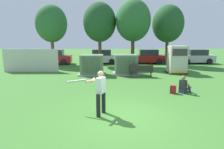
# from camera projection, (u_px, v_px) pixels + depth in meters

# --- Properties ---
(ground_plane) EXTENTS (96.00, 96.00, 0.00)m
(ground_plane) POSITION_uv_depth(u_px,v_px,m) (121.00, 117.00, 7.64)
(ground_plane) COLOR #3D752D
(fence_panel) EXTENTS (4.80, 0.12, 2.00)m
(fence_panel) POSITION_uv_depth(u_px,v_px,m) (31.00, 60.00, 17.69)
(fence_panel) COLOR beige
(fence_panel) RESTS_ON ground
(transformer_west) EXTENTS (2.10, 1.70, 1.62)m
(transformer_west) POSITION_uv_depth(u_px,v_px,m) (92.00, 65.00, 16.24)
(transformer_west) COLOR #9E9B93
(transformer_west) RESTS_ON ground
(transformer_mid_west) EXTENTS (2.10, 1.70, 1.62)m
(transformer_mid_west) POSITION_uv_depth(u_px,v_px,m) (126.00, 65.00, 16.39)
(transformer_mid_west) COLOR #9E9B93
(transformer_mid_west) RESTS_ON ground
(generator_enclosure) EXTENTS (1.60, 1.40, 2.30)m
(generator_enclosure) POSITION_uv_depth(u_px,v_px,m) (177.00, 60.00, 16.83)
(generator_enclosure) COLOR #262626
(generator_enclosure) RESTS_ON ground
(park_bench) EXTENTS (1.83, 0.59, 0.92)m
(park_bench) POSITION_uv_depth(u_px,v_px,m) (141.00, 70.00, 15.36)
(park_bench) COLOR #2D2823
(park_bench) RESTS_ON ground
(batter) EXTENTS (1.57, 0.90, 1.74)m
(batter) POSITION_uv_depth(u_px,v_px,m) (100.00, 90.00, 7.71)
(batter) COLOR black
(batter) RESTS_ON ground
(sports_ball) EXTENTS (0.09, 0.09, 0.09)m
(sports_ball) POSITION_uv_depth(u_px,v_px,m) (117.00, 123.00, 7.01)
(sports_ball) COLOR white
(sports_ball) RESTS_ON ground
(seated_spectator) EXTENTS (0.78, 0.69, 0.96)m
(seated_spectator) POSITION_uv_depth(u_px,v_px,m) (184.00, 86.00, 10.92)
(seated_spectator) COLOR #282D4C
(seated_spectator) RESTS_ON ground
(backpack) EXTENTS (0.36, 0.33, 0.44)m
(backpack) POSITION_uv_depth(u_px,v_px,m) (173.00, 89.00, 10.84)
(backpack) COLOR maroon
(backpack) RESTS_ON ground
(tree_left) EXTENTS (3.40, 3.40, 6.50)m
(tree_left) POSITION_uv_depth(u_px,v_px,m) (51.00, 24.00, 21.88)
(tree_left) COLOR brown
(tree_left) RESTS_ON ground
(tree_center_left) EXTENTS (3.48, 3.48, 6.64)m
(tree_center_left) POSITION_uv_depth(u_px,v_px,m) (100.00, 22.00, 21.24)
(tree_center_left) COLOR brown
(tree_center_left) RESTS_ON ground
(tree_center_right) EXTENTS (3.56, 3.56, 6.81)m
(tree_center_right) POSITION_uv_depth(u_px,v_px,m) (133.00, 21.00, 20.47)
(tree_center_right) COLOR #4C3828
(tree_center_right) RESTS_ON ground
(tree_right) EXTENTS (3.38, 3.38, 6.46)m
(tree_right) POSITION_uv_depth(u_px,v_px,m) (168.00, 24.00, 21.78)
(tree_right) COLOR #4C3828
(tree_right) RESTS_ON ground
(parked_car_leftmost) EXTENTS (4.31, 2.15, 1.62)m
(parked_car_leftmost) POSITION_uv_depth(u_px,v_px,m) (53.00, 58.00, 22.79)
(parked_car_leftmost) COLOR maroon
(parked_car_leftmost) RESTS_ON ground
(parked_car_left_of_center) EXTENTS (4.21, 1.94, 1.62)m
(parked_car_left_of_center) POSITION_uv_depth(u_px,v_px,m) (101.00, 57.00, 23.39)
(parked_car_left_of_center) COLOR silver
(parked_car_left_of_center) RESTS_ON ground
(parked_car_right_of_center) EXTENTS (4.27, 2.07, 1.62)m
(parked_car_right_of_center) POSITION_uv_depth(u_px,v_px,m) (147.00, 57.00, 23.57)
(parked_car_right_of_center) COLOR maroon
(parked_car_right_of_center) RESTS_ON ground
(parked_car_rightmost) EXTENTS (4.28, 2.08, 1.62)m
(parked_car_rightmost) POSITION_uv_depth(u_px,v_px,m) (195.00, 57.00, 23.51)
(parked_car_rightmost) COLOR #B2B2B7
(parked_car_rightmost) RESTS_ON ground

